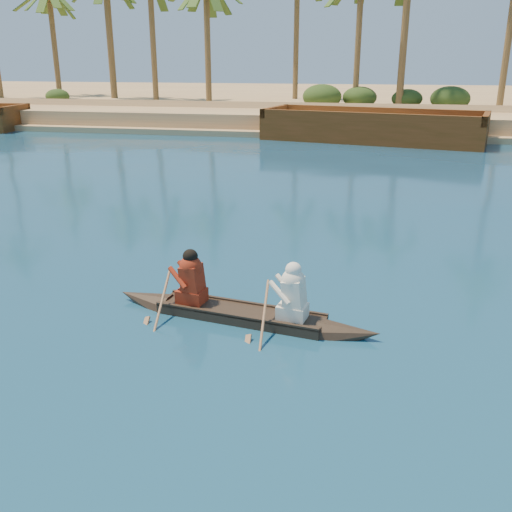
# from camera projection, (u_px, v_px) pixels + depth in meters

# --- Properties ---
(sandy_embankment) EXTENTS (150.00, 51.00, 1.50)m
(sandy_embankment) POSITION_uv_depth(u_px,v_px,m) (439.00, 104.00, 56.17)
(sandy_embankment) COLOR tan
(sandy_embankment) RESTS_ON ground
(palm_grove) EXTENTS (110.00, 14.00, 16.00)m
(palm_grove) POSITION_uv_depth(u_px,v_px,m) (464.00, 13.00, 42.74)
(palm_grove) COLOR #32531D
(palm_grove) RESTS_ON ground
(shrub_cluster) EXTENTS (100.00, 6.00, 2.40)m
(shrub_cluster) POSITION_uv_depth(u_px,v_px,m) (459.00, 110.00, 41.72)
(shrub_cluster) COLOR #283D16
(shrub_cluster) RESTS_ON ground
(canoe) EXTENTS (5.35, 1.52, 1.46)m
(canoe) POSITION_uv_depth(u_px,v_px,m) (241.00, 305.00, 10.77)
(canoe) COLOR #30231A
(canoe) RESTS_ON ground
(barge_mid) EXTENTS (13.55, 6.78, 2.16)m
(barge_mid) POSITION_uv_depth(u_px,v_px,m) (372.00, 128.00, 34.27)
(barge_mid) COLOR brown
(barge_mid) RESTS_ON ground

